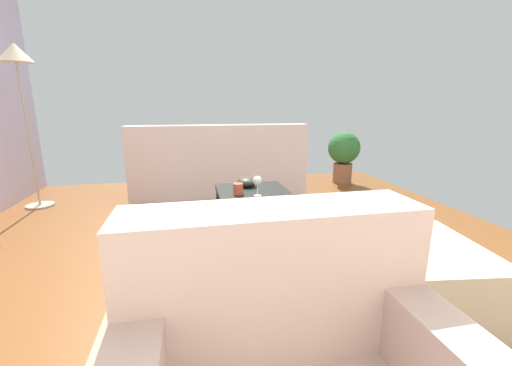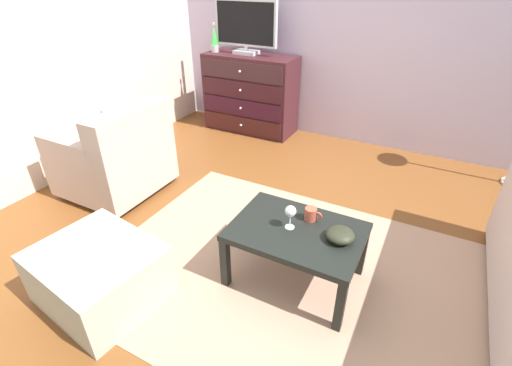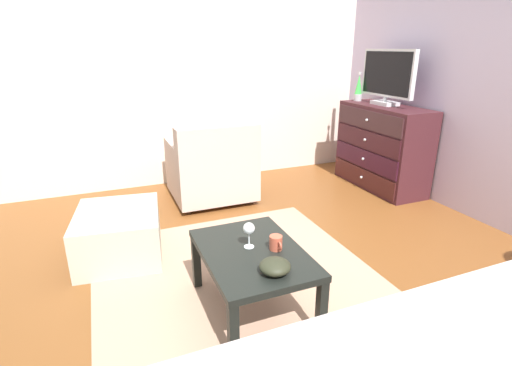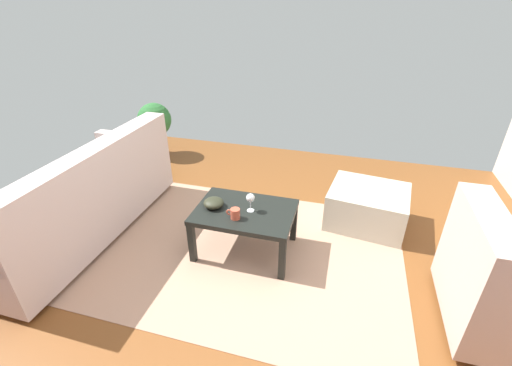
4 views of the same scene
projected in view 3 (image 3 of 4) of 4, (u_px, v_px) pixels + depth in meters
ground_plane at (271, 285)px, 2.66m from camera, size 5.26×5.00×0.05m
wall_plain_left at (184, 67)px, 4.29m from camera, size 0.12×5.00×2.62m
area_rug at (255, 306)px, 2.40m from camera, size 2.60×1.90×0.01m
dresser at (382, 147)px, 4.32m from camera, size 1.11×0.49×0.93m
tv at (388, 76)px, 4.12m from camera, size 0.77×0.18×0.58m
lava_lamp at (359, 88)px, 4.50m from camera, size 0.09×0.09×0.33m
coffee_table at (253, 259)px, 2.26m from camera, size 0.80×0.57×0.41m
wine_glass at (249, 229)px, 2.25m from camera, size 0.07×0.07×0.16m
mug at (276, 243)px, 2.24m from camera, size 0.11×0.08×0.08m
bowl_decorative at (275, 266)px, 2.01m from camera, size 0.17×0.17×0.08m
armchair at (212, 169)px, 3.97m from camera, size 0.80×0.80×0.83m
ottoman at (119, 234)px, 2.94m from camera, size 0.77×0.69×0.36m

